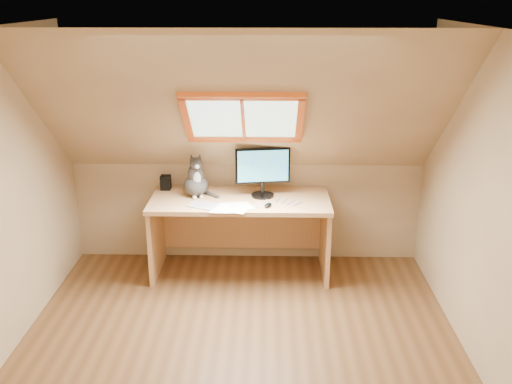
{
  "coord_description": "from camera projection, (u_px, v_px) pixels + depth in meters",
  "views": [
    {
      "loc": [
        0.22,
        -3.71,
        2.61
      ],
      "look_at": [
        0.11,
        1.0,
        0.97
      ],
      "focal_mm": 40.0,
      "sensor_mm": 36.0,
      "label": 1
    }
  ],
  "objects": [
    {
      "name": "desk_speaker",
      "position": [
        166.0,
        183.0,
        5.64
      ],
      "size": [
        0.1,
        0.1,
        0.14
      ],
      "primitive_type": "cube",
      "rotation": [
        0.0,
        0.0,
        -0.02
      ],
      "color": "black",
      "rests_on": "desk"
    },
    {
      "name": "monitor",
      "position": [
        263.0,
        169.0,
        5.37
      ],
      "size": [
        0.52,
        0.22,
        0.48
      ],
      "color": "black",
      "rests_on": "desk"
    },
    {
      "name": "graphics_tablet",
      "position": [
        203.0,
        205.0,
        5.21
      ],
      "size": [
        0.31,
        0.28,
        0.01
      ],
      "primitive_type": "cube",
      "rotation": [
        0.0,
        0.0,
        -0.45
      ],
      "color": "#B2B2B7",
      "rests_on": "desk"
    },
    {
      "name": "mouse",
      "position": [
        268.0,
        205.0,
        5.19
      ],
      "size": [
        0.09,
        0.12,
        0.03
      ],
      "primitive_type": "ellipsoid",
      "rotation": [
        0.0,
        0.0,
        -0.42
      ],
      "color": "black",
      "rests_on": "desk"
    },
    {
      "name": "ground",
      "position": [
        239.0,
        355.0,
        4.36
      ],
      "size": [
        3.5,
        3.5,
        0.0
      ],
      "primitive_type": "plane",
      "color": "brown",
      "rests_on": "ground"
    },
    {
      "name": "cat",
      "position": [
        196.0,
        180.0,
        5.44
      ],
      "size": [
        0.3,
        0.33,
        0.43
      ],
      "color": "#423D3A",
      "rests_on": "desk"
    },
    {
      "name": "cables",
      "position": [
        278.0,
        203.0,
        5.29
      ],
      "size": [
        0.51,
        0.26,
        0.01
      ],
      "color": "silver",
      "rests_on": "desk"
    },
    {
      "name": "papers",
      "position": [
        225.0,
        208.0,
        5.17
      ],
      "size": [
        0.35,
        0.3,
        0.01
      ],
      "color": "white",
      "rests_on": "desk"
    },
    {
      "name": "desk",
      "position": [
        241.0,
        218.0,
        5.55
      ],
      "size": [
        1.7,
        0.75,
        0.78
      ],
      "color": "tan",
      "rests_on": "ground"
    },
    {
      "name": "room_shell",
      "position": [
        236.0,
        181.0,
        3.8
      ],
      "size": [
        3.52,
        3.52,
        2.41
      ],
      "color": "tan",
      "rests_on": "ground"
    }
  ]
}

